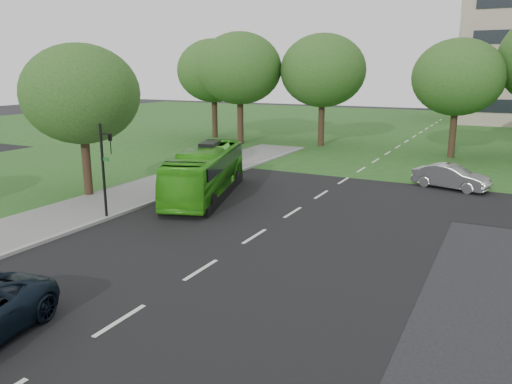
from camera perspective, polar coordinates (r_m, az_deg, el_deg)
ground at (r=18.99m, az=-2.97°, el=-6.85°), size 160.00×160.00×0.00m
street_surfaces at (r=39.78m, az=13.24°, el=3.75°), size 120.00×120.00×0.15m
tree_park_a at (r=46.39m, az=-1.84°, el=13.92°), size 7.58×7.58×10.07m
tree_park_b at (r=45.48m, az=7.65°, el=13.58°), size 7.52×7.52×9.86m
tree_park_c at (r=41.71m, az=22.08°, el=12.04°), size 6.83×6.83×9.07m
tree_park_f at (r=51.12m, az=-4.84°, el=13.63°), size 7.30×7.30×9.74m
tree_side_near at (r=27.81m, az=-19.38°, el=10.49°), size 6.06×6.06×8.06m
bus at (r=27.06m, az=-5.76°, el=2.26°), size 5.01×9.71×2.64m
sedan at (r=30.87m, az=21.40°, el=1.62°), size 4.48×2.56×1.40m
traffic_light at (r=23.33m, az=-16.86°, el=3.05°), size 0.71×0.21×4.40m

